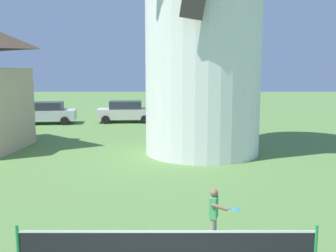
{
  "coord_description": "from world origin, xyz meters",
  "views": [
    {
      "loc": [
        0.11,
        -5.38,
        4.08
      ],
      "look_at": [
        0.09,
        3.84,
        2.71
      ],
      "focal_mm": 42.74,
      "sensor_mm": 36.0,
      "label": 1
    }
  ],
  "objects_px": {
    "tennis_net": "(168,246)",
    "player_far": "(216,212)",
    "parked_car_cream": "(127,111)",
    "parked_car_blue": "(200,112)",
    "parked_car_silver": "(47,113)"
  },
  "relations": [
    {
      "from": "parked_car_cream",
      "to": "parked_car_silver",
      "type": "bearing_deg",
      "value": -171.6
    },
    {
      "from": "player_far",
      "to": "parked_car_silver",
      "type": "height_order",
      "value": "parked_car_silver"
    },
    {
      "from": "tennis_net",
      "to": "parked_car_silver",
      "type": "xyz_separation_m",
      "value": [
        -8.73,
        21.28,
        0.12
      ]
    },
    {
      "from": "tennis_net",
      "to": "parked_car_blue",
      "type": "height_order",
      "value": "parked_car_blue"
    },
    {
      "from": "tennis_net",
      "to": "parked_car_cream",
      "type": "height_order",
      "value": "parked_car_cream"
    },
    {
      "from": "tennis_net",
      "to": "player_far",
      "type": "distance_m",
      "value": 2.04
    },
    {
      "from": "parked_car_cream",
      "to": "parked_car_blue",
      "type": "distance_m",
      "value": 5.39
    },
    {
      "from": "tennis_net",
      "to": "parked_car_blue",
      "type": "xyz_separation_m",
      "value": [
        2.27,
        21.75,
        0.12
      ]
    },
    {
      "from": "player_far",
      "to": "parked_car_blue",
      "type": "xyz_separation_m",
      "value": [
        1.16,
        20.04,
        0.09
      ]
    },
    {
      "from": "tennis_net",
      "to": "player_far",
      "type": "xyz_separation_m",
      "value": [
        1.12,
        1.71,
        0.04
      ]
    },
    {
      "from": "parked_car_cream",
      "to": "parked_car_blue",
      "type": "bearing_deg",
      "value": -3.82
    },
    {
      "from": "tennis_net",
      "to": "parked_car_blue",
      "type": "relative_size",
      "value": 1.34
    },
    {
      "from": "parked_car_silver",
      "to": "parked_car_blue",
      "type": "relative_size",
      "value": 1.0
    },
    {
      "from": "player_far",
      "to": "parked_car_cream",
      "type": "bearing_deg",
      "value": 101.68
    },
    {
      "from": "parked_car_silver",
      "to": "parked_car_cream",
      "type": "xyz_separation_m",
      "value": [
        5.63,
        0.83,
        0.0
      ]
    }
  ]
}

